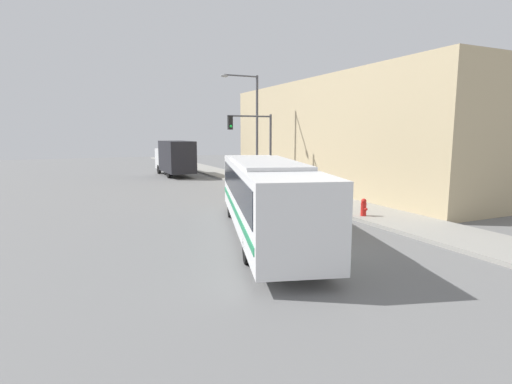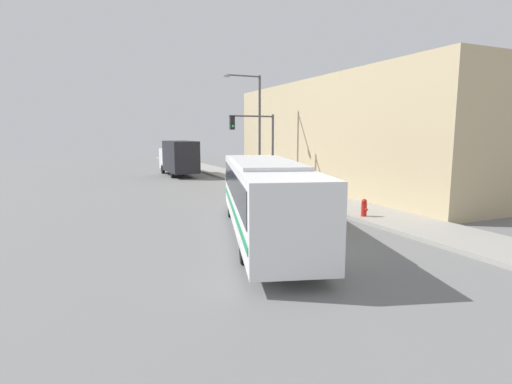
# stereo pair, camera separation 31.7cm
# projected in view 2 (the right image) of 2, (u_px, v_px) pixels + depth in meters

# --- Properties ---
(ground_plane) EXTENTS (120.00, 120.00, 0.00)m
(ground_plane) POSITION_uv_depth(u_px,v_px,m) (311.00, 252.00, 13.82)
(ground_plane) COLOR slate
(sidewalk) EXTENTS (3.26, 70.00, 0.17)m
(sidewalk) POSITION_uv_depth(u_px,v_px,m) (249.00, 180.00, 34.34)
(sidewalk) COLOR gray
(sidewalk) RESTS_ON ground_plane
(building_facade) EXTENTS (6.00, 23.95, 7.85)m
(building_facade) POSITION_uv_depth(u_px,v_px,m) (344.00, 135.00, 29.30)
(building_facade) COLOR tan
(building_facade) RESTS_ON ground_plane
(city_bus) EXTENTS (5.92, 12.39, 3.03)m
(city_bus) POSITION_uv_depth(u_px,v_px,m) (264.00, 192.00, 15.84)
(city_bus) COLOR white
(city_bus) RESTS_ON ground_plane
(delivery_truck) EXTENTS (2.34, 7.55, 3.34)m
(delivery_truck) POSITION_uv_depth(u_px,v_px,m) (178.00, 157.00, 38.45)
(delivery_truck) COLOR black
(delivery_truck) RESTS_ON ground_plane
(fire_hydrant) EXTENTS (0.27, 0.36, 0.84)m
(fire_hydrant) POSITION_uv_depth(u_px,v_px,m) (364.00, 207.00, 18.95)
(fire_hydrant) COLOR red
(fire_hydrant) RESTS_ON sidewalk
(traffic_light_pole) EXTENTS (3.28, 0.35, 5.19)m
(traffic_light_pole) POSITION_uv_depth(u_px,v_px,m) (258.00, 138.00, 27.21)
(traffic_light_pole) COLOR #47474C
(traffic_light_pole) RESTS_ON sidewalk
(parking_meter) EXTENTS (0.14, 0.14, 1.39)m
(parking_meter) POSITION_uv_depth(u_px,v_px,m) (295.00, 181.00, 24.88)
(parking_meter) COLOR #47474C
(parking_meter) RESTS_ON sidewalk
(street_lamp) EXTENTS (2.93, 0.28, 8.11)m
(street_lamp) POSITION_uv_depth(u_px,v_px,m) (255.00, 121.00, 29.57)
(street_lamp) COLOR #47474C
(street_lamp) RESTS_ON sidewalk
(pedestrian_near_corner) EXTENTS (0.34, 0.34, 1.74)m
(pedestrian_near_corner) POSITION_uv_depth(u_px,v_px,m) (300.00, 181.00, 25.55)
(pedestrian_near_corner) COLOR slate
(pedestrian_near_corner) RESTS_ON sidewalk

